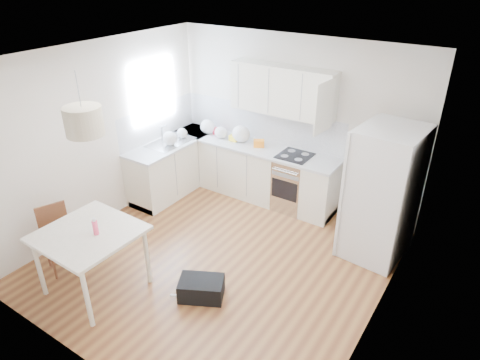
# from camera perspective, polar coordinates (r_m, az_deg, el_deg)

# --- Properties ---
(floor) EXTENTS (4.20, 4.20, 0.00)m
(floor) POSITION_cam_1_polar(r_m,az_deg,el_deg) (5.98, -2.92, -10.44)
(floor) COLOR brown
(floor) RESTS_ON ground
(ceiling) EXTENTS (4.20, 4.20, 0.00)m
(ceiling) POSITION_cam_1_polar(r_m,az_deg,el_deg) (4.81, -3.70, 15.80)
(ceiling) COLOR white
(ceiling) RESTS_ON wall_back
(wall_back) EXTENTS (4.20, 0.00, 4.20)m
(wall_back) POSITION_cam_1_polar(r_m,az_deg,el_deg) (6.91, 7.19, 7.69)
(wall_back) COLOR silver
(wall_back) RESTS_ON floor
(wall_left) EXTENTS (0.00, 4.20, 4.20)m
(wall_left) POSITION_cam_1_polar(r_m,az_deg,el_deg) (6.63, -18.12, 5.62)
(wall_left) COLOR silver
(wall_left) RESTS_ON floor
(wall_right) EXTENTS (0.00, 4.20, 4.20)m
(wall_right) POSITION_cam_1_polar(r_m,az_deg,el_deg) (4.48, 19.01, -5.41)
(wall_right) COLOR silver
(wall_right) RESTS_ON floor
(window_glassblock) EXTENTS (0.02, 1.00, 1.00)m
(window_glassblock) POSITION_cam_1_polar(r_m,az_deg,el_deg) (7.22, -11.49, 11.55)
(window_glassblock) COLOR #BFE0F9
(window_glassblock) RESTS_ON wall_left
(cabinets_back) EXTENTS (3.00, 0.60, 0.88)m
(cabinets_back) POSITION_cam_1_polar(r_m,az_deg,el_deg) (7.29, 1.50, 1.22)
(cabinets_back) COLOR white
(cabinets_back) RESTS_ON floor
(cabinets_left) EXTENTS (0.60, 1.80, 0.88)m
(cabinets_left) POSITION_cam_1_polar(r_m,az_deg,el_deg) (7.52, -8.73, 1.75)
(cabinets_left) COLOR white
(cabinets_left) RESTS_ON floor
(counter_back) EXTENTS (3.02, 0.64, 0.04)m
(counter_back) POSITION_cam_1_polar(r_m,az_deg,el_deg) (7.10, 1.55, 4.55)
(counter_back) COLOR silver
(counter_back) RESTS_ON cabinets_back
(counter_left) EXTENTS (0.64, 1.82, 0.04)m
(counter_left) POSITION_cam_1_polar(r_m,az_deg,el_deg) (7.34, -8.98, 4.98)
(counter_left) COLOR silver
(counter_left) RESTS_ON cabinets_left
(backsplash_back) EXTENTS (3.00, 0.01, 0.58)m
(backsplash_back) POSITION_cam_1_polar(r_m,az_deg,el_deg) (7.22, 2.83, 7.57)
(backsplash_back) COLOR white
(backsplash_back) RESTS_ON wall_back
(backsplash_left) EXTENTS (0.01, 1.80, 0.58)m
(backsplash_left) POSITION_cam_1_polar(r_m,az_deg,el_deg) (7.42, -10.87, 7.65)
(backsplash_left) COLOR white
(backsplash_left) RESTS_ON wall_left
(upper_cabinets) EXTENTS (1.70, 0.32, 0.75)m
(upper_cabinets) POSITION_cam_1_polar(r_m,az_deg,el_deg) (6.68, 5.65, 11.80)
(upper_cabinets) COLOR white
(upper_cabinets) RESTS_ON wall_back
(range_oven) EXTENTS (0.50, 0.61, 0.88)m
(range_oven) POSITION_cam_1_polar(r_m,az_deg,el_deg) (6.95, 7.10, -0.40)
(range_oven) COLOR silver
(range_oven) RESTS_ON floor
(sink) EXTENTS (0.50, 0.80, 0.16)m
(sink) POSITION_cam_1_polar(r_m,az_deg,el_deg) (7.30, -9.25, 4.96)
(sink) COLOR silver
(sink) RESTS_ON counter_left
(refrigerator) EXTENTS (0.95, 0.99, 1.83)m
(refrigerator) POSITION_cam_1_polar(r_m,az_deg,el_deg) (5.93, 18.64, -1.75)
(refrigerator) COLOR white
(refrigerator) RESTS_ON floor
(dining_table) EXTENTS (1.08, 1.08, 0.84)m
(dining_table) POSITION_cam_1_polar(r_m,az_deg,el_deg) (5.37, -19.44, -7.41)
(dining_table) COLOR beige
(dining_table) RESTS_ON floor
(dining_chair) EXTENTS (0.48, 0.48, 0.89)m
(dining_chair) POSITION_cam_1_polar(r_m,az_deg,el_deg) (6.02, -22.90, -7.41)
(dining_chair) COLOR #502B18
(dining_chair) RESTS_ON floor
(drink_bottle) EXTENTS (0.08, 0.08, 0.22)m
(drink_bottle) POSITION_cam_1_polar(r_m,az_deg,el_deg) (5.19, -18.76, -5.86)
(drink_bottle) COLOR #F7446B
(drink_bottle) RESTS_ON dining_table
(gym_bag) EXTENTS (0.63, 0.55, 0.25)m
(gym_bag) POSITION_cam_1_polar(r_m,az_deg,el_deg) (5.35, -5.18, -14.18)
(gym_bag) COLOR black
(gym_bag) RESTS_ON floor
(pendant_lamp) EXTENTS (0.41, 0.41, 0.31)m
(pendant_lamp) POSITION_cam_1_polar(r_m,az_deg,el_deg) (4.72, -20.12, 7.39)
(pendant_lamp) COLOR #BDAE92
(pendant_lamp) RESTS_ON ceiling
(grocery_bag_a) EXTENTS (0.27, 0.23, 0.25)m
(grocery_bag_a) POSITION_cam_1_polar(r_m,az_deg,el_deg) (7.56, -4.33, 7.10)
(grocery_bag_a) COLOR white
(grocery_bag_a) RESTS_ON counter_back
(grocery_bag_b) EXTENTS (0.22, 0.19, 0.20)m
(grocery_bag_b) POSITION_cam_1_polar(r_m,az_deg,el_deg) (7.34, -2.57, 6.35)
(grocery_bag_b) COLOR white
(grocery_bag_b) RESTS_ON counter_back
(grocery_bag_c) EXTENTS (0.31, 0.27, 0.28)m
(grocery_bag_c) POSITION_cam_1_polar(r_m,az_deg,el_deg) (7.17, 0.14, 6.17)
(grocery_bag_c) COLOR white
(grocery_bag_c) RESTS_ON counter_back
(grocery_bag_d) EXTENTS (0.19, 0.16, 0.17)m
(grocery_bag_d) POSITION_cam_1_polar(r_m,az_deg,el_deg) (7.43, -7.73, 6.23)
(grocery_bag_d) COLOR white
(grocery_bag_d) RESTS_ON counter_back
(grocery_bag_e) EXTENTS (0.26, 0.22, 0.23)m
(grocery_bag_e) POSITION_cam_1_polar(r_m,az_deg,el_deg) (7.14, -9.34, 5.49)
(grocery_bag_e) COLOR white
(grocery_bag_e) RESTS_ON counter_left
(snack_orange) EXTENTS (0.20, 0.18, 0.12)m
(snack_orange) POSITION_cam_1_polar(r_m,az_deg,el_deg) (7.01, 2.53, 4.90)
(snack_orange) COLOR orange
(snack_orange) RESTS_ON counter_back
(snack_yellow) EXTENTS (0.15, 0.10, 0.10)m
(snack_yellow) POSITION_cam_1_polar(r_m,az_deg,el_deg) (7.23, -0.85, 5.60)
(snack_yellow) COLOR yellow
(snack_yellow) RESTS_ON counter_back
(snack_red) EXTENTS (0.18, 0.14, 0.11)m
(snack_red) POSITION_cam_1_polar(r_m,az_deg,el_deg) (7.54, -2.95, 6.53)
(snack_red) COLOR red
(snack_red) RESTS_ON counter_back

